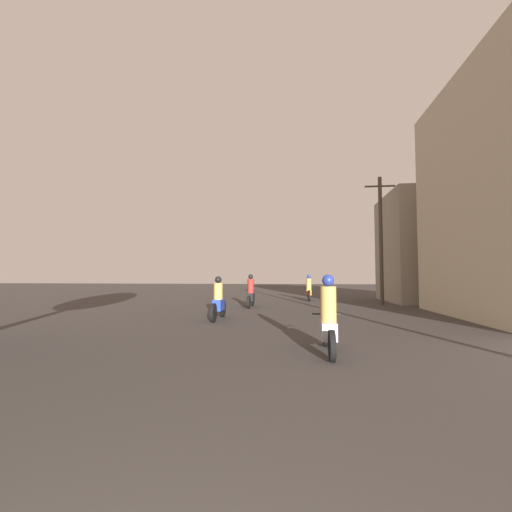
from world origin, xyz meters
The scene contains 6 objects.
motorcycle_silver centered at (1.21, 6.76, 0.64)m, with size 0.60×1.95×1.60m.
motorcycle_blue centered at (-2.18, 11.68, 0.62)m, with size 0.60×2.13×1.54m.
motorcycle_black centered at (-1.65, 16.52, 0.65)m, with size 0.60×2.08×1.62m.
motorcycle_orange centered at (1.38, 21.21, 0.64)m, with size 0.60×1.96×1.61m.
building_right_far centered at (8.92, 21.02, 3.21)m, with size 5.83×5.69×6.42m.
utility_pole_far centered at (5.16, 18.65, 3.62)m, with size 1.60×0.20×6.92m.
Camera 1 is at (0.56, -0.36, 1.59)m, focal length 24.00 mm.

